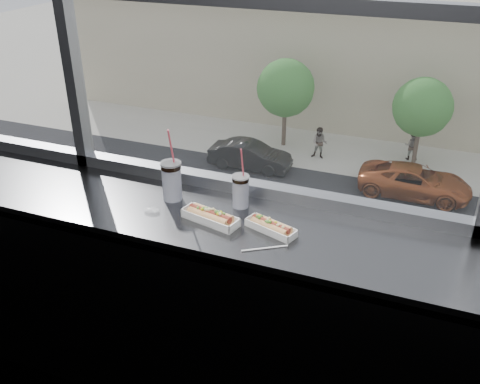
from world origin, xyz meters
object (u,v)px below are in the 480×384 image
(pedestrian_a, at_px, (320,140))
(tree_center, at_px, (423,107))
(loose_straw, at_px, (265,248))
(car_far_b, at_px, (416,177))
(car_near_a, at_px, (79,195))
(car_far_a, at_px, (250,151))
(pedestrian_b, at_px, (412,143))
(soda_cup_right, at_px, (241,190))
(wrapper, at_px, (152,210))
(hotdog_tray_left, at_px, (210,216))
(hotdog_tray_right, at_px, (271,226))
(soda_cup_left, at_px, (172,179))
(tree_left, at_px, (286,88))

(pedestrian_a, height_order, tree_center, tree_center)
(loose_straw, bearing_deg, tree_center, 57.94)
(loose_straw, xyz_separation_m, car_far_b, (0.08, 24.44, -10.99))
(car_near_a, bearing_deg, car_far_a, -42.49)
(car_near_a, height_order, pedestrian_b, car_near_a)
(soda_cup_right, relative_size, pedestrian_a, 0.13)
(car_near_a, height_order, pedestrian_a, pedestrian_a)
(car_near_a, distance_m, tree_center, 18.96)
(wrapper, distance_m, car_far_b, 26.72)
(pedestrian_b, bearing_deg, soda_cup_right, 90.59)
(tree_center, bearing_deg, wrapper, -90.66)
(wrapper, relative_size, car_far_a, 0.01)
(hotdog_tray_left, xyz_separation_m, car_far_b, (0.38, 24.32, -11.01))
(soda_cup_right, relative_size, wrapper, 3.44)
(car_near_a, relative_size, pedestrian_b, 3.23)
(soda_cup_right, height_order, car_far_a, soda_cup_right)
(hotdog_tray_left, relative_size, pedestrian_b, 0.13)
(soda_cup_right, xyz_separation_m, car_far_a, (-8.77, 24.14, -11.09))
(car_far_b, xyz_separation_m, pedestrian_b, (-0.60, 4.60, -0.02))
(pedestrian_a, bearing_deg, hotdog_tray_right, -78.30)
(hotdog_tray_right, distance_m, car_near_a, 24.54)
(soda_cup_right, height_order, wrapper, soda_cup_right)
(hotdog_tray_right, relative_size, soda_cup_right, 0.82)
(soda_cup_left, xyz_separation_m, tree_left, (-7.66, 28.19, -8.48))
(car_far_a, relative_size, pedestrian_b, 2.95)
(soda_cup_left, xyz_separation_m, loose_straw, (0.55, -0.25, -0.10))
(soda_cup_right, distance_m, pedestrian_a, 29.63)
(soda_cup_left, distance_m, wrapper, 0.18)
(hotdog_tray_left, relative_size, wrapper, 3.22)
(hotdog_tray_left, distance_m, soda_cup_right, 0.20)
(wrapper, distance_m, pedestrian_b, 30.97)
(soda_cup_left, height_order, car_far_a, soda_cup_left)
(soda_cup_left, height_order, pedestrian_b, soda_cup_left)
(tree_left, xyz_separation_m, tree_center, (7.95, 0.00, -0.21))
(hotdog_tray_right, xyz_separation_m, car_near_a, (-14.73, 16.30, -10.93))
(wrapper, height_order, car_near_a, wrapper)
(pedestrian_a, bearing_deg, car_far_b, -26.37)
(loose_straw, bearing_deg, soda_cup_right, 94.12)
(soda_cup_left, relative_size, wrapper, 4.16)
(soda_cup_left, relative_size, tree_center, 0.07)
(hotdog_tray_left, bearing_deg, wrapper, -162.64)
(pedestrian_a, bearing_deg, soda_cup_left, -79.34)
(pedestrian_a, bearing_deg, loose_straw, -78.32)
(wrapper, xyz_separation_m, car_far_b, (0.67, 24.34, -11.00))
(car_far_a, bearing_deg, wrapper, -162.12)
(hotdog_tray_left, height_order, wrapper, hotdog_tray_left)
(hotdog_tray_left, height_order, tree_left, hotdog_tray_left)
(tree_left, bearing_deg, soda_cup_right, -74.16)
(soda_cup_left, xyz_separation_m, pedestrian_b, (0.03, 28.79, -11.12))
(tree_center, bearing_deg, car_near_a, -140.38)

